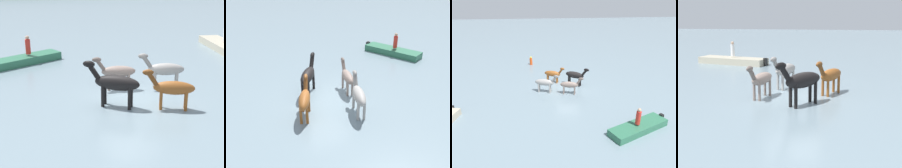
% 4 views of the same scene
% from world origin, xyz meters
% --- Properties ---
extents(ground_plane, '(155.73, 155.73, 0.00)m').
position_xyz_m(ground_plane, '(0.00, 0.00, 0.00)').
color(ground_plane, gray).
extents(horse_chestnut_trailing, '(2.33, 1.20, 1.84)m').
position_xyz_m(horse_chestnut_trailing, '(2.23, 0.85, 1.01)').
color(horse_chestnut_trailing, '#9E9993').
rests_on(horse_chestnut_trailing, ground_plane).
extents(horse_rear_stallion, '(2.31, 1.90, 2.02)m').
position_xyz_m(horse_rear_stallion, '(-0.95, -0.46, 1.11)').
color(horse_rear_stallion, black).
rests_on(horse_rear_stallion, ground_plane).
extents(horse_dark_mare, '(2.20, 0.93, 1.71)m').
position_xyz_m(horse_dark_mare, '(-0.06, 1.57, 0.94)').
color(horse_dark_mare, gray).
rests_on(horse_dark_mare, ground_plane).
extents(horse_dun_straggler, '(2.19, 1.38, 1.78)m').
position_xyz_m(horse_dun_straggler, '(1.25, -1.60, 0.98)').
color(horse_dun_straggler, brown).
rests_on(horse_dun_straggler, ground_plane).
extents(boat_skiff_near, '(2.89, 6.00, 0.77)m').
position_xyz_m(boat_skiff_near, '(10.45, 6.62, 0.19)').
color(boat_skiff_near, '#B7AD93').
rests_on(boat_skiff_near, ground_plane).
extents(person_watcher_seated, '(0.32, 0.32, 1.19)m').
position_xyz_m(person_watcher_seated, '(10.59, 6.69, 1.17)').
color(person_watcher_seated, silver).
rests_on(person_watcher_seated, boat_skiff_near).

